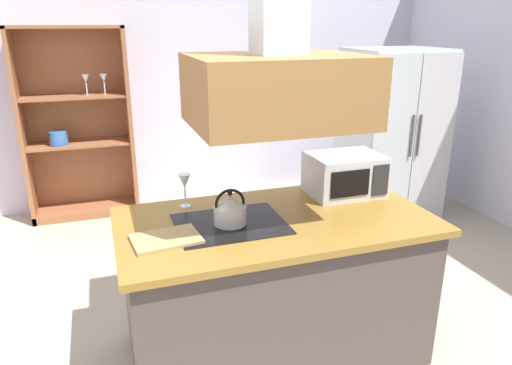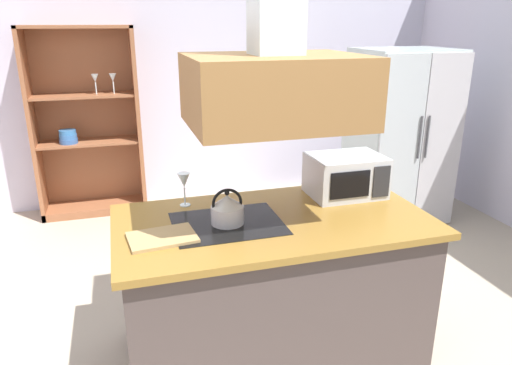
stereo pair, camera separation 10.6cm
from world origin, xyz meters
The scene contains 10 objects.
ground_plane centered at (0.00, 0.00, 0.00)m, with size 7.80×7.80×0.00m, color tan.
wall_back centered at (0.00, 3.00, 1.35)m, with size 6.00×0.12×2.70m, color silver.
kitchen_island centered at (0.05, 0.01, 0.45)m, with size 1.79×0.95×0.90m.
range_hood centered at (0.05, 0.01, 1.74)m, with size 0.90×0.70×1.26m.
refrigerator centered at (1.95, 1.71, 0.86)m, with size 0.90×0.77×1.72m.
dish_cabinet centered at (-1.07, 2.78, 0.85)m, with size 1.06×0.40×1.93m.
kettle centered at (-0.22, 0.01, 0.99)m, with size 0.18×0.18×0.20m.
cutting_board centered at (-0.59, -0.09, 0.91)m, with size 0.34×0.24×0.02m, color #A78654.
microwave centered at (0.61, 0.25, 1.03)m, with size 0.46×0.35×0.26m.
wine_glass_on_counter centered at (-0.41, 0.35, 1.05)m, with size 0.08×0.08×0.21m.
Camera 2 is at (-0.75, -2.35, 1.97)m, focal length 33.27 mm.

